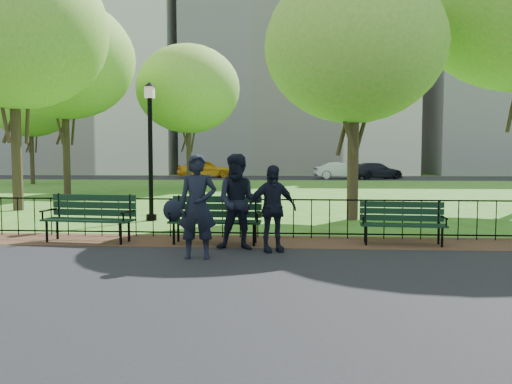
# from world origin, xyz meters

# --- Properties ---
(ground) EXTENTS (120.00, 120.00, 0.00)m
(ground) POSITION_xyz_m (0.00, 0.00, 0.00)
(ground) COLOR #38661B
(asphalt_path) EXTENTS (60.00, 9.20, 0.01)m
(asphalt_path) POSITION_xyz_m (0.00, -3.40, 0.01)
(asphalt_path) COLOR black
(asphalt_path) RESTS_ON ground
(dirt_strip) EXTENTS (60.00, 1.60, 0.01)m
(dirt_strip) POSITION_xyz_m (0.00, 1.50, 0.01)
(dirt_strip) COLOR #3B2518
(dirt_strip) RESTS_ON ground
(far_street) EXTENTS (70.00, 9.00, 0.01)m
(far_street) POSITION_xyz_m (0.00, 35.00, 0.01)
(far_street) COLOR black
(far_street) RESTS_ON ground
(iron_fence) EXTENTS (24.06, 0.06, 1.00)m
(iron_fence) POSITION_xyz_m (0.00, 2.00, 0.50)
(iron_fence) COLOR black
(iron_fence) RESTS_ON ground
(apartment_west) EXTENTS (22.00, 15.00, 26.00)m
(apartment_west) POSITION_xyz_m (-22.00, 48.00, 13.00)
(apartment_west) COLOR white
(apartment_west) RESTS_ON ground
(apartment_mid) EXTENTS (24.00, 15.00, 30.00)m
(apartment_mid) POSITION_xyz_m (2.00, 48.00, 15.00)
(apartment_mid) COLOR silver
(apartment_mid) RESTS_ON ground
(park_bench_main) EXTENTS (2.04, 0.62, 1.09)m
(park_bench_main) POSITION_xyz_m (-0.58, 1.18, 0.66)
(park_bench_main) COLOR black
(park_bench_main) RESTS_ON ground
(park_bench_left_a) EXTENTS (2.00, 0.83, 1.11)m
(park_bench_left_a) POSITION_xyz_m (-2.98, 1.30, 0.63)
(park_bench_left_a) COLOR black
(park_bench_left_a) RESTS_ON ground
(park_bench_right_a) EXTENTS (1.76, 0.67, 0.98)m
(park_bench_right_a) POSITION_xyz_m (3.65, 1.37, 0.56)
(park_bench_right_a) COLOR black
(park_bench_right_a) RESTS_ON ground
(lamppost) EXTENTS (0.36, 0.36, 3.96)m
(lamppost) POSITION_xyz_m (-2.69, 4.97, 2.16)
(lamppost) COLOR black
(lamppost) RESTS_ON ground
(tree_near_w) EXTENTS (6.34, 6.34, 8.84)m
(tree_near_w) POSITION_xyz_m (-8.04, 7.39, 6.14)
(tree_near_w) COLOR #2D2116
(tree_near_w) RESTS_ON ground
(tree_near_e) EXTENTS (5.16, 5.16, 7.19)m
(tree_near_e) POSITION_xyz_m (3.13, 5.55, 4.99)
(tree_near_e) COLOR #2D2116
(tree_near_e) RESTS_ON ground
(tree_mid_w) EXTENTS (6.70, 6.70, 9.34)m
(tree_mid_w) POSITION_xyz_m (-9.51, 14.38, 6.48)
(tree_mid_w) COLOR #2D2116
(tree_mid_w) RESTS_ON ground
(tree_far_c) EXTENTS (5.87, 5.87, 8.18)m
(tree_far_c) POSITION_xyz_m (-4.50, 19.18, 5.68)
(tree_far_c) COLOR #2D2116
(tree_far_c) RESTS_ON ground
(tree_far_w) EXTENTS (5.88, 5.88, 8.20)m
(tree_far_w) POSITION_xyz_m (-16.19, 23.61, 5.69)
(tree_far_w) COLOR #2D2116
(tree_far_w) RESTS_ON ground
(person_left) EXTENTS (0.71, 0.49, 1.87)m
(person_left) POSITION_xyz_m (-0.32, -0.35, 0.95)
(person_left) COLOR black
(person_left) RESTS_ON asphalt_path
(person_mid) EXTENTS (0.91, 0.48, 1.88)m
(person_mid) POSITION_xyz_m (0.33, 0.55, 0.95)
(person_mid) COLOR black
(person_mid) RESTS_ON asphalt_path
(person_right) EXTENTS (1.06, 0.71, 1.67)m
(person_right) POSITION_xyz_m (0.98, 0.40, 0.85)
(person_right) COLOR black
(person_right) RESTS_ON asphalt_path
(taxi) EXTENTS (5.09, 3.62, 1.61)m
(taxi) POSITION_xyz_m (-6.29, 34.54, 0.82)
(taxi) COLOR gold
(taxi) RESTS_ON far_street
(sedan_silver) EXTENTS (4.41, 2.21, 1.39)m
(sedan_silver) POSITION_xyz_m (5.41, 33.16, 0.71)
(sedan_silver) COLOR #B4B6BC
(sedan_silver) RESTS_ON far_street
(sedan_dark) EXTENTS (5.03, 3.63, 1.35)m
(sedan_dark) POSITION_xyz_m (8.42, 33.02, 0.69)
(sedan_dark) COLOR black
(sedan_dark) RESTS_ON far_street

